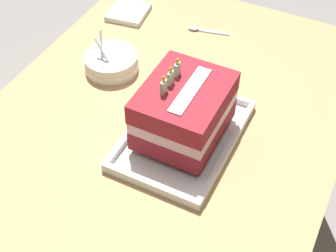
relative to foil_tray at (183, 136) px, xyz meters
name	(u,v)px	position (x,y,z in m)	size (l,w,h in m)	color
dining_table	(154,159)	(-0.01, 0.07, -0.10)	(1.18, 0.79, 0.69)	tan
foil_tray	(183,136)	(0.00, 0.00, 0.00)	(0.32, 0.22, 0.02)	silver
birthday_cake	(184,111)	(0.00, 0.00, 0.08)	(0.20, 0.16, 0.17)	maroon
bowl_stack	(111,62)	(0.13, 0.26, 0.01)	(0.13, 0.13, 0.10)	silver
serving_spoon_near_tray	(200,29)	(0.39, 0.13, 0.00)	(0.04, 0.12, 0.01)	silver
napkin_pile	(128,12)	(0.37, 0.35, 0.00)	(0.12, 0.12, 0.02)	white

